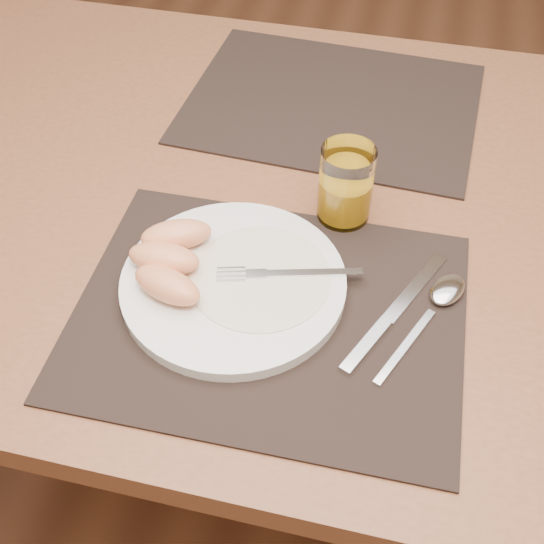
{
  "coord_description": "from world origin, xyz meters",
  "views": [
    {
      "loc": [
        0.12,
        -0.7,
        1.38
      ],
      "look_at": [
        -0.0,
        -0.17,
        0.77
      ],
      "focal_mm": 45.0,
      "sensor_mm": 36.0,
      "label": 1
    }
  ],
  "objects_px": {
    "fork": "(277,274)",
    "plate": "(233,283)",
    "knife": "(387,320)",
    "placemat_near": "(269,314)",
    "juice_glass": "(345,188)",
    "table": "(301,236)",
    "spoon": "(441,298)",
    "placemat_far": "(332,103)"
  },
  "relations": [
    {
      "from": "spoon",
      "to": "knife",
      "type": "bearing_deg",
      "value": -141.85
    },
    {
      "from": "placemat_near",
      "to": "juice_glass",
      "type": "xyz_separation_m",
      "value": [
        0.06,
        0.19,
        0.05
      ]
    },
    {
      "from": "placemat_near",
      "to": "knife",
      "type": "xyz_separation_m",
      "value": [
        0.14,
        0.02,
        0.0
      ]
    },
    {
      "from": "table",
      "to": "juice_glass",
      "type": "distance_m",
      "value": 0.15
    },
    {
      "from": "spoon",
      "to": "table",
      "type": "bearing_deg",
      "value": 141.85
    },
    {
      "from": "fork",
      "to": "plate",
      "type": "bearing_deg",
      "value": -159.98
    },
    {
      "from": "table",
      "to": "spoon",
      "type": "distance_m",
      "value": 0.27
    },
    {
      "from": "table",
      "to": "knife",
      "type": "relative_size",
      "value": 6.78
    },
    {
      "from": "placemat_far",
      "to": "placemat_near",
      "type": "bearing_deg",
      "value": -89.78
    },
    {
      "from": "placemat_far",
      "to": "juice_glass",
      "type": "distance_m",
      "value": 0.27
    },
    {
      "from": "placemat_far",
      "to": "knife",
      "type": "height_order",
      "value": "knife"
    },
    {
      "from": "spoon",
      "to": "juice_glass",
      "type": "relative_size",
      "value": 1.74
    },
    {
      "from": "knife",
      "to": "spoon",
      "type": "xyz_separation_m",
      "value": [
        0.06,
        0.05,
        0.0
      ]
    },
    {
      "from": "juice_glass",
      "to": "plate",
      "type": "bearing_deg",
      "value": -124.22
    },
    {
      "from": "plate",
      "to": "spoon",
      "type": "height_order",
      "value": "plate"
    },
    {
      "from": "table",
      "to": "placemat_far",
      "type": "xyz_separation_m",
      "value": [
        0.0,
        0.22,
        0.09
      ]
    },
    {
      "from": "plate",
      "to": "knife",
      "type": "relative_size",
      "value": 1.31
    },
    {
      "from": "table",
      "to": "placemat_near",
      "type": "xyz_separation_m",
      "value": [
        0.0,
        -0.22,
        0.09
      ]
    },
    {
      "from": "spoon",
      "to": "juice_glass",
      "type": "distance_m",
      "value": 0.19
    },
    {
      "from": "plate",
      "to": "placemat_near",
      "type": "bearing_deg",
      "value": -28.98
    },
    {
      "from": "knife",
      "to": "plate",
      "type": "bearing_deg",
      "value": 177.14
    },
    {
      "from": "fork",
      "to": "spoon",
      "type": "distance_m",
      "value": 0.2
    },
    {
      "from": "knife",
      "to": "juice_glass",
      "type": "distance_m",
      "value": 0.19
    },
    {
      "from": "placemat_near",
      "to": "placemat_far",
      "type": "relative_size",
      "value": 1.0
    },
    {
      "from": "plate",
      "to": "knife",
      "type": "distance_m",
      "value": 0.19
    },
    {
      "from": "knife",
      "to": "spoon",
      "type": "relative_size",
      "value": 1.12
    },
    {
      "from": "placemat_far",
      "to": "knife",
      "type": "distance_m",
      "value": 0.44
    },
    {
      "from": "table",
      "to": "fork",
      "type": "relative_size",
      "value": 8.09
    },
    {
      "from": "plate",
      "to": "spoon",
      "type": "distance_m",
      "value": 0.25
    },
    {
      "from": "knife",
      "to": "juice_glass",
      "type": "height_order",
      "value": "juice_glass"
    },
    {
      "from": "spoon",
      "to": "plate",
      "type": "bearing_deg",
      "value": -171.56
    },
    {
      "from": "placemat_near",
      "to": "spoon",
      "type": "relative_size",
      "value": 2.45
    },
    {
      "from": "table",
      "to": "juice_glass",
      "type": "relative_size",
      "value": 13.28
    },
    {
      "from": "placemat_near",
      "to": "juice_glass",
      "type": "height_order",
      "value": "juice_glass"
    },
    {
      "from": "spoon",
      "to": "juice_glass",
      "type": "bearing_deg",
      "value": 138.52
    },
    {
      "from": "placemat_near",
      "to": "fork",
      "type": "relative_size",
      "value": 2.6
    },
    {
      "from": "plate",
      "to": "spoon",
      "type": "xyz_separation_m",
      "value": [
        0.24,
        0.04,
        -0.0
      ]
    },
    {
      "from": "fork",
      "to": "knife",
      "type": "xyz_separation_m",
      "value": [
        0.14,
        -0.03,
        -0.02
      ]
    },
    {
      "from": "table",
      "to": "placemat_far",
      "type": "distance_m",
      "value": 0.24
    },
    {
      "from": "table",
      "to": "plate",
      "type": "distance_m",
      "value": 0.22
    },
    {
      "from": "placemat_near",
      "to": "placemat_far",
      "type": "xyz_separation_m",
      "value": [
        -0.0,
        0.44,
        0.0
      ]
    },
    {
      "from": "knife",
      "to": "spoon",
      "type": "height_order",
      "value": "spoon"
    }
  ]
}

